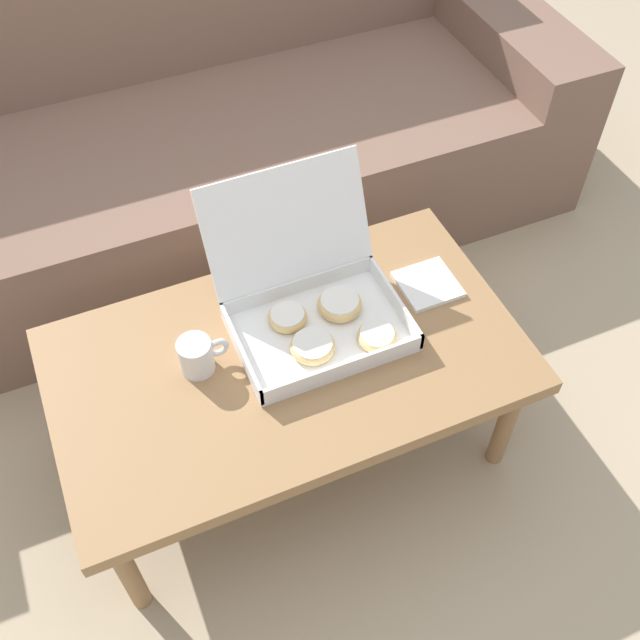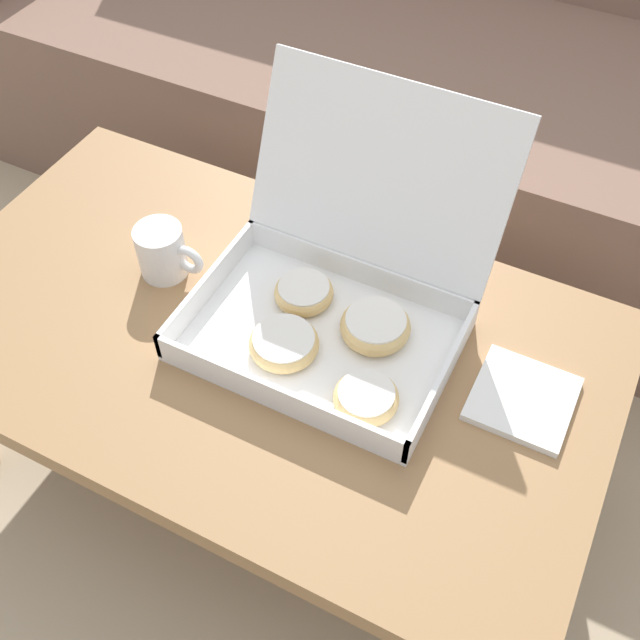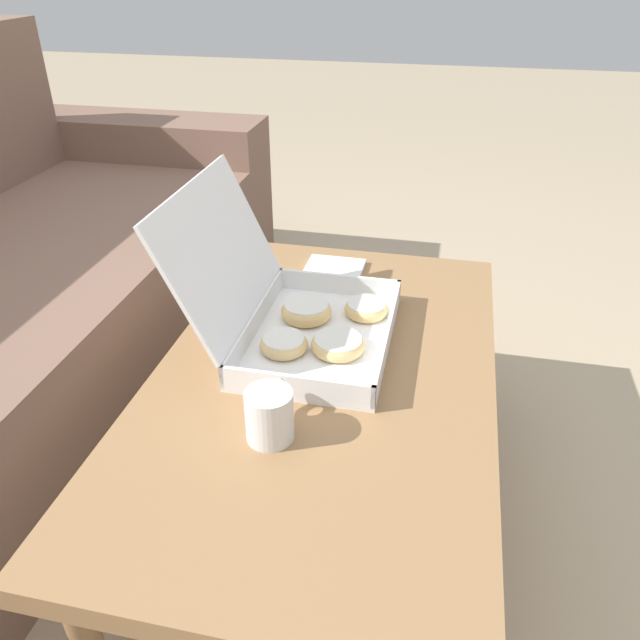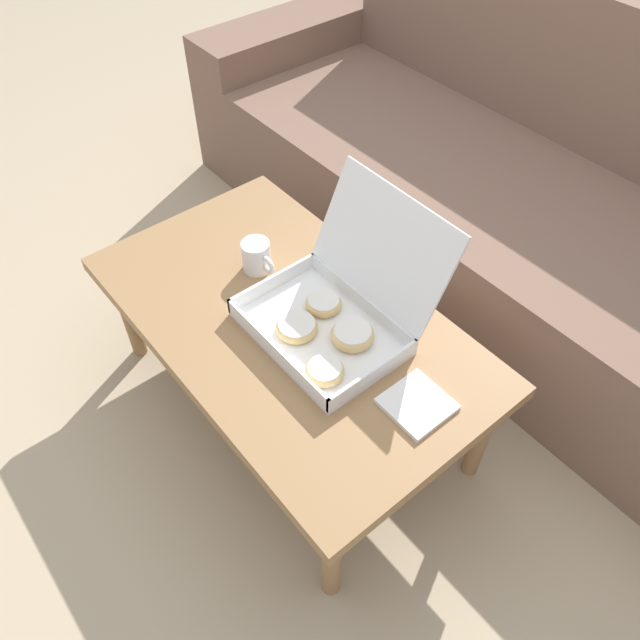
{
  "view_description": "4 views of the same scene",
  "coord_description": "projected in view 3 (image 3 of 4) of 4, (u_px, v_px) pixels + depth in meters",
  "views": [
    {
      "loc": [
        -0.33,
        -1.07,
        1.75
      ],
      "look_at": [
        0.09,
        -0.08,
        0.44
      ],
      "focal_mm": 42.0,
      "sensor_mm": 36.0,
      "label": 1
    },
    {
      "loc": [
        0.4,
        -0.7,
        1.27
      ],
      "look_at": [
        0.09,
        -0.08,
        0.44
      ],
      "focal_mm": 42.0,
      "sensor_mm": 36.0,
      "label": 2
    },
    {
      "loc": [
        -0.92,
        -0.31,
        1.06
      ],
      "look_at": [
        0.09,
        -0.08,
        0.44
      ],
      "focal_mm": 35.0,
      "sensor_mm": 36.0,
      "label": 3
    },
    {
      "loc": [
        0.86,
        -0.72,
        1.54
      ],
      "look_at": [
        0.09,
        -0.08,
        0.44
      ],
      "focal_mm": 35.0,
      "sensor_mm": 36.0,
      "label": 4
    }
  ],
  "objects": [
    {
      "name": "pastry_box",
      "position": [
        299.0,
        313.0,
        1.22
      ],
      "size": [
        0.39,
        0.39,
        0.3
      ],
      "color": "white",
      "rests_on": "coffee_table"
    },
    {
      "name": "ground_plane",
      "position": [
        273.0,
        508.0,
        1.37
      ],
      "size": [
        12.0,
        12.0,
        0.0
      ],
      "primitive_type": "plane",
      "color": "tan"
    },
    {
      "name": "coffee_table",
      "position": [
        324.0,
        387.0,
        1.17
      ],
      "size": [
        1.06,
        0.62,
        0.39
      ],
      "color": "#997047",
      "rests_on": "ground_plane"
    },
    {
      "name": "coffee_mug",
      "position": [
        270.0,
        414.0,
        0.97
      ],
      "size": [
        0.12,
        0.08,
        0.09
      ],
      "color": "white",
      "rests_on": "coffee_table"
    },
    {
      "name": "napkin_stack",
      "position": [
        333.0,
        271.0,
        1.49
      ],
      "size": [
        0.14,
        0.14,
        0.01
      ],
      "color": "white",
      "rests_on": "coffee_table"
    }
  ]
}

